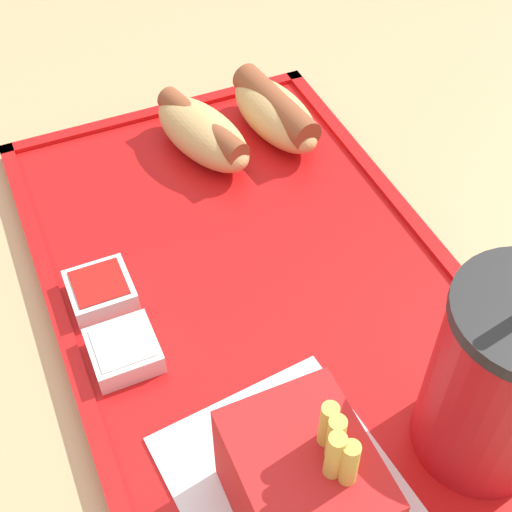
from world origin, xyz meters
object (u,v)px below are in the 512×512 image
at_px(fries_carton, 304,487).
at_px(sauce_cup_ketchup, 101,290).
at_px(hot_dog_far, 275,112).
at_px(soda_cup, 502,381).
at_px(hot_dog_near, 202,132).
at_px(sauce_cup_mayo, 124,350).

relative_size(fries_carton, sauce_cup_ketchup, 2.45).
height_order(hot_dog_far, fries_carton, fries_carton).
relative_size(hot_dog_far, fries_carton, 1.09).
xyz_separation_m(soda_cup, fries_carton, (0.00, -0.12, -0.03)).
bearing_deg(sauce_cup_ketchup, fries_carton, 16.98).
height_order(hot_dog_near, sauce_cup_mayo, hot_dog_near).
bearing_deg(sauce_cup_mayo, sauce_cup_ketchup, -179.62).
bearing_deg(sauce_cup_mayo, hot_dog_near, 145.30).
relative_size(sauce_cup_mayo, sauce_cup_ketchup, 1.00).
xyz_separation_m(soda_cup, sauce_cup_mayo, (-0.14, -0.18, -0.06)).
bearing_deg(hot_dog_far, hot_dog_near, -90.00).
bearing_deg(hot_dog_near, fries_carton, -11.22).
xyz_separation_m(hot_dog_far, hot_dog_near, (0.00, -0.07, -0.00)).
relative_size(fries_carton, sauce_cup_mayo, 2.45).
distance_m(hot_dog_near, sauce_cup_mayo, 0.22).
relative_size(hot_dog_near, sauce_cup_mayo, 2.74).
distance_m(soda_cup, sauce_cup_mayo, 0.24).
xyz_separation_m(hot_dog_far, fries_carton, (0.32, -0.13, 0.02)).
height_order(sauce_cup_mayo, sauce_cup_ketchup, same).
bearing_deg(fries_carton, hot_dog_near, 168.78).
height_order(hot_dog_far, sauce_cup_mayo, hot_dog_far).
bearing_deg(hot_dog_near, sauce_cup_mayo, -34.70).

